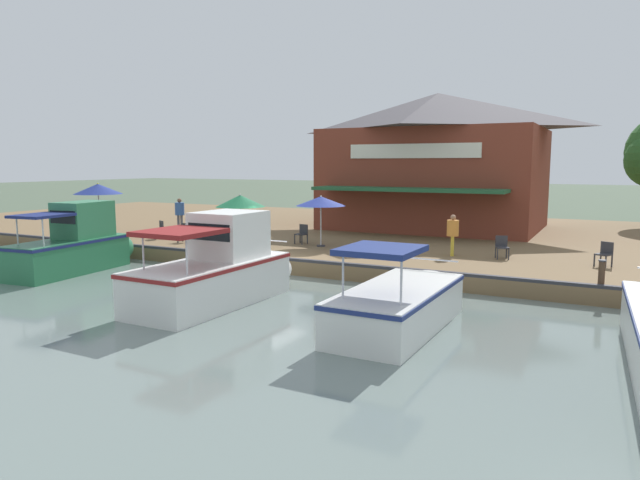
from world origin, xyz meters
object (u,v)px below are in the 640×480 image
object	(u,v)px
cafe_chair_back_row_seat	(605,253)
patio_umbrella_back_row	(240,201)
person_at_quay_edge	(453,230)
person_near_entrance	(180,210)
motorboat_outer_channel	(405,301)
cafe_chair_far_corner_seat	(185,232)
cafe_chair_under_first_umbrella	(502,246)
cafe_chair_mid_patio	(210,226)
patio_umbrella_by_entrance	(98,189)
waterfront_restaurant	(436,160)
motorboat_mid_row	(80,246)
cafe_chair_facing_river	(302,233)
motorboat_second_along	(224,269)
cafe_chair_beside_entrance	(159,229)
patio_umbrella_far_corner	(321,201)
mooring_post	(602,273)

from	to	relation	value
cafe_chair_back_row_seat	patio_umbrella_back_row	bearing A→B (deg)	-79.08
person_at_quay_edge	person_near_entrance	bearing A→B (deg)	-96.37
motorboat_outer_channel	person_at_quay_edge	bearing A→B (deg)	-173.83
cafe_chair_far_corner_seat	motorboat_outer_channel	bearing A→B (deg)	63.08
cafe_chair_under_first_umbrella	cafe_chair_mid_patio	bearing A→B (deg)	-91.45
patio_umbrella_by_entrance	person_near_entrance	size ratio (longest dim) A/B	1.52
patio_umbrella_by_entrance	waterfront_restaurant	bearing A→B (deg)	130.59
cafe_chair_back_row_seat	patio_umbrella_by_entrance	bearing A→B (deg)	-84.58
person_near_entrance	motorboat_mid_row	world-z (taller)	motorboat_mid_row
cafe_chair_facing_river	motorboat_second_along	xyz separation A→B (m)	(8.40, 2.03, -0.08)
cafe_chair_mid_patio	motorboat_mid_row	bearing A→B (deg)	-3.41
cafe_chair_beside_entrance	motorboat_outer_channel	size ratio (longest dim) A/B	0.15
cafe_chair_mid_patio	person_at_quay_edge	bearing A→B (deg)	87.37
waterfront_restaurant	motorboat_second_along	distance (m)	17.91
cafe_chair_far_corner_seat	person_near_entrance	xyz separation A→B (m)	(-3.37, -3.21, 0.60)
patio_umbrella_far_corner	motorboat_second_along	xyz separation A→B (m)	(8.00, 0.89, -1.54)
cafe_chair_facing_river	motorboat_mid_row	xyz separation A→B (m)	(7.05, -5.72, -0.06)
patio_umbrella_back_row	motorboat_outer_channel	xyz separation A→B (m)	(5.62, 8.97, -1.94)
cafe_chair_under_first_umbrella	cafe_chair_back_row_seat	world-z (taller)	same
cafe_chair_far_corner_seat	patio_umbrella_far_corner	bearing A→B (deg)	104.82
person_near_entrance	cafe_chair_under_first_umbrella	bearing A→B (deg)	85.00
patio_umbrella_back_row	motorboat_second_along	world-z (taller)	patio_umbrella_back_row
motorboat_second_along	patio_umbrella_far_corner	bearing A→B (deg)	-173.68
patio_umbrella_back_row	motorboat_second_along	xyz separation A→B (m)	(5.61, 3.35, -1.61)
cafe_chair_beside_entrance	motorboat_second_along	xyz separation A→B (m)	(6.74, 8.83, -0.08)
patio_umbrella_back_row	patio_umbrella_by_entrance	size ratio (longest dim) A/B	0.89
patio_umbrella_back_row	patio_umbrella_by_entrance	world-z (taller)	patio_umbrella_by_entrance
cafe_chair_back_row_seat	cafe_chair_under_first_umbrella	bearing A→B (deg)	-91.73
patio_umbrella_far_corner	mooring_post	distance (m)	11.51
patio_umbrella_back_row	cafe_chair_back_row_seat	bearing A→B (deg)	100.92
cafe_chair_facing_river	motorboat_mid_row	bearing A→B (deg)	-39.09
patio_umbrella_far_corner	motorboat_mid_row	size ratio (longest dim) A/B	0.38
person_near_entrance	mooring_post	bearing A→B (deg)	75.44
cafe_chair_under_first_umbrella	cafe_chair_facing_river	bearing A→B (deg)	-90.69
cafe_chair_far_corner_seat	person_near_entrance	world-z (taller)	person_near_entrance
cafe_chair_facing_river	cafe_chair_beside_entrance	size ratio (longest dim) A/B	1.00
waterfront_restaurant	cafe_chair_far_corner_seat	bearing A→B (deg)	-36.66
waterfront_restaurant	cafe_chair_mid_patio	distance (m)	12.84
cafe_chair_mid_patio	person_at_quay_edge	world-z (taller)	person_at_quay_edge
cafe_chair_mid_patio	person_near_entrance	distance (m)	3.12
patio_umbrella_by_entrance	motorboat_outer_channel	world-z (taller)	patio_umbrella_by_entrance
cafe_chair_beside_entrance	mooring_post	xyz separation A→B (m)	(2.21, 18.81, -0.08)
patio_umbrella_back_row	cafe_chair_far_corner_seat	bearing A→B (deg)	-102.06
patio_umbrella_by_entrance	cafe_chair_beside_entrance	world-z (taller)	patio_umbrella_by_entrance
cafe_chair_under_first_umbrella	cafe_chair_far_corner_seat	world-z (taller)	same
cafe_chair_under_first_umbrella	person_near_entrance	world-z (taller)	person_near_entrance
patio_umbrella_far_corner	waterfront_restaurant	bearing A→B (deg)	166.89
patio_umbrella_back_row	cafe_chair_facing_river	distance (m)	3.44
waterfront_restaurant	cafe_chair_under_first_umbrella	world-z (taller)	waterfront_restaurant
waterfront_restaurant	cafe_chair_back_row_seat	xyz separation A→B (m)	(9.36, 8.66, -3.25)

